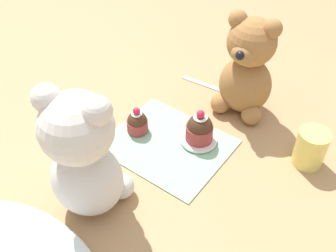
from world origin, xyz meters
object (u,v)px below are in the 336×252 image
(cupcake_near_cream_bear, at_px, (137,122))
(teaspoon, at_px, (202,83))
(teddy_bear_tan, at_px, (247,69))
(saucer_plate, at_px, (199,139))
(teddy_bear_cream, at_px, (84,155))
(cupcake_near_tan_bear, at_px, (200,129))
(juice_glass, at_px, (311,148))

(cupcake_near_cream_bear, height_order, teaspoon, cupcake_near_cream_bear)
(cupcake_near_cream_bear, bearing_deg, teddy_bear_tan, -125.25)
(teddy_bear_tan, relative_size, cupcake_near_cream_bear, 3.87)
(saucer_plate, xyz_separation_m, teaspoon, (0.11, -0.18, -0.01))
(teddy_bear_cream, bearing_deg, teaspoon, -101.21)
(teddy_bear_tan, xyz_separation_m, saucer_plate, (0.02, 0.15, -0.11))
(cupcake_near_cream_bear, distance_m, teaspoon, 0.24)
(teaspoon, bearing_deg, saucer_plate, -63.68)
(cupcake_near_cream_bear, relative_size, cupcake_near_tan_bear, 0.80)
(teaspoon, bearing_deg, teddy_bear_tan, -16.73)
(teddy_bear_tan, distance_m, juice_glass, 0.22)
(teddy_bear_tan, distance_m, teaspoon, 0.17)
(teddy_bear_cream, relative_size, saucer_plate, 3.28)
(saucer_plate, height_order, juice_glass, juice_glass)
(teaspoon, bearing_deg, juice_glass, -21.66)
(saucer_plate, distance_m, juice_glass, 0.23)
(cupcake_near_cream_bear, distance_m, juice_glass, 0.37)
(teddy_bear_cream, height_order, cupcake_near_tan_bear, teddy_bear_cream)
(teddy_bear_tan, bearing_deg, saucer_plate, -101.57)
(cupcake_near_cream_bear, bearing_deg, teddy_bear_cream, 106.02)
(teddy_bear_tan, height_order, juice_glass, teddy_bear_tan)
(cupcake_near_cream_bear, bearing_deg, teaspoon, -94.62)
(cupcake_near_tan_bear, xyz_separation_m, teaspoon, (0.11, -0.18, -0.04))
(cupcake_near_cream_bear, relative_size, saucer_plate, 0.77)
(cupcake_near_tan_bear, height_order, juice_glass, cupcake_near_tan_bear)
(saucer_plate, bearing_deg, teaspoon, -59.24)
(cupcake_near_tan_bear, bearing_deg, cupcake_near_cream_bear, 22.57)
(saucer_plate, bearing_deg, juice_glass, -158.42)
(saucer_plate, xyz_separation_m, juice_glass, (-0.21, -0.08, 0.03))
(cupcake_near_tan_bear, height_order, teaspoon, cupcake_near_tan_bear)
(teddy_bear_cream, height_order, teddy_bear_tan, teddy_bear_cream)
(cupcake_near_tan_bear, relative_size, teaspoon, 0.68)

